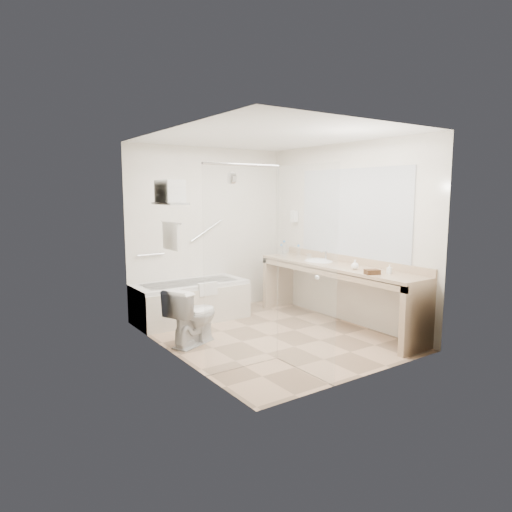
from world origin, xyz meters
TOP-DOWN VIEW (x-y plane):
  - floor at (0.00, 0.00)m, footprint 3.20×3.20m
  - ceiling at (0.00, 0.00)m, footprint 2.60×3.20m
  - wall_back at (0.00, 1.60)m, footprint 2.60×0.10m
  - wall_front at (0.00, -1.60)m, footprint 2.60×0.10m
  - wall_left at (-1.30, 0.00)m, footprint 0.10×3.20m
  - wall_right at (1.30, 0.00)m, footprint 0.10×3.20m
  - bathtub at (-0.50, 1.24)m, footprint 1.60×0.73m
  - grab_bar_short at (-0.95, 1.56)m, footprint 0.40×0.03m
  - grab_bar_long at (-0.05, 1.56)m, footprint 0.53×0.03m
  - shower_enclosure at (-0.63, -0.93)m, footprint 0.96×0.91m
  - towel_shelf at (-1.17, 0.35)m, footprint 0.24×0.55m
  - vanity_counter at (1.02, -0.15)m, footprint 0.55×2.70m
  - sink at (1.05, 0.25)m, footprint 0.40×0.52m
  - faucet at (1.20, 0.25)m, footprint 0.03×0.03m
  - mirror at (1.29, -0.15)m, footprint 0.02×2.00m
  - hairdryer_unit at (1.25, 1.05)m, footprint 0.08×0.10m
  - toilet at (-0.95, 0.26)m, footprint 0.81×0.65m
  - amenity_basket at (0.86, -0.91)m, footprint 0.20×0.17m
  - soap_bottle_a at (1.06, -1.01)m, footprint 0.08×0.12m
  - soap_bottle_b at (0.95, -0.55)m, footprint 0.11×0.13m
  - water_bottle_left at (1.02, 0.66)m, footprint 0.06×0.06m
  - water_bottle_mid at (1.09, 1.10)m, footprint 0.07×0.07m
  - water_bottle_right at (0.91, 0.93)m, footprint 0.06×0.06m
  - drinking_glass_near at (0.89, 0.82)m, footprint 0.08×0.08m
  - drinking_glass_far at (1.00, 0.40)m, footprint 0.08×0.08m

SIDE VIEW (x-z plane):
  - floor at x=0.00m, z-range 0.00..0.00m
  - bathtub at x=-0.50m, z-range -0.02..0.57m
  - toilet at x=-0.95m, z-range 0.00..0.70m
  - vanity_counter at x=1.02m, z-range 0.17..1.12m
  - sink at x=1.05m, z-range 0.75..0.89m
  - soap_bottle_a at x=1.06m, z-range 0.85..0.90m
  - amenity_basket at x=0.86m, z-range 0.85..0.91m
  - drinking_glass_near at x=0.89m, z-range 0.85..0.94m
  - drinking_glass_far at x=1.00m, z-range 0.85..0.94m
  - soap_bottle_b at x=0.95m, z-range 0.85..0.95m
  - faucet at x=1.20m, z-range 0.86..1.00m
  - water_bottle_right at x=0.91m, z-range 0.84..1.03m
  - water_bottle_left at x=1.02m, z-range 0.84..1.04m
  - grab_bar_short at x=-0.95m, z-range 0.93..0.96m
  - water_bottle_mid at x=1.09m, z-range 0.84..1.06m
  - shower_enclosure at x=-0.63m, z-range 0.01..2.12m
  - wall_back at x=0.00m, z-range 0.00..2.50m
  - wall_front at x=0.00m, z-range 0.00..2.50m
  - wall_left at x=-1.30m, z-range 0.00..2.50m
  - wall_right at x=1.30m, z-range 0.00..2.50m
  - grab_bar_long at x=-0.05m, z-range 1.09..1.41m
  - hairdryer_unit at x=1.25m, z-range 1.36..1.54m
  - mirror at x=1.29m, z-range 0.95..2.15m
  - towel_shelf at x=-1.17m, z-range 1.35..2.16m
  - ceiling at x=0.00m, z-range 2.45..2.55m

